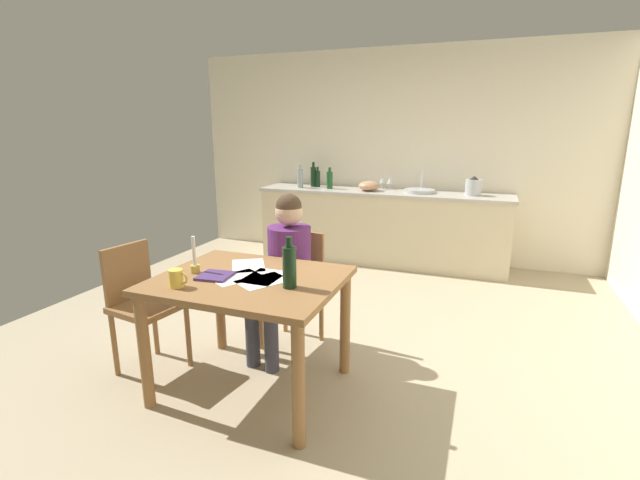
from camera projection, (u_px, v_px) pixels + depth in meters
ground_plane at (316, 338)px, 3.62m from camera, size 5.20×5.20×0.04m
wall_back at (390, 156)px, 5.65m from camera, size 5.20×0.12×2.60m
kitchen_counter at (381, 226)px, 5.53m from camera, size 3.05×0.64×0.90m
dining_table at (250, 295)px, 2.74m from camera, size 1.11×0.92×0.76m
chair_at_table at (295, 283)px, 3.41m from camera, size 0.45×0.45×0.87m
person_seated at (285, 265)px, 3.24m from camera, size 0.37×0.62×1.19m
chair_side_empty at (142, 302)px, 3.02m from camera, size 0.46×0.46×0.89m
coffee_mug at (177, 278)px, 2.53m from camera, size 0.12×0.08×0.11m
candlestick at (195, 263)px, 2.78m from camera, size 0.06×0.06×0.24m
book_magazine at (215, 276)px, 2.71m from camera, size 0.21×0.21×0.02m
paper_letter at (237, 277)px, 2.71m from camera, size 0.33×0.36×0.00m
paper_bill at (263, 281)px, 2.65m from camera, size 0.33×0.36×0.00m
paper_envelope at (264, 277)px, 2.72m from camera, size 0.21×0.30×0.00m
paper_receipt at (248, 266)px, 2.94m from camera, size 0.33×0.36×0.00m
wine_bottle_on_table at (289, 266)px, 2.51m from camera, size 0.08×0.08×0.30m
sink_unit at (420, 191)px, 5.26m from camera, size 0.36×0.36×0.24m
bottle_oil at (300, 178)px, 5.68m from camera, size 0.07×0.07×0.29m
bottle_vinegar at (313, 176)px, 5.77m from camera, size 0.07×0.07×0.32m
bottle_wine_red at (318, 178)px, 5.75m from camera, size 0.06×0.06×0.26m
bottle_sauce at (330, 180)px, 5.59m from camera, size 0.08×0.08×0.27m
mixing_bowl at (369, 186)px, 5.40m from camera, size 0.26×0.26×0.12m
stovetop_kettle at (473, 187)px, 5.03m from camera, size 0.18×0.18×0.22m
wine_glass_near_sink at (390, 181)px, 5.51m from camera, size 0.07×0.07×0.15m
wine_glass_by_kettle at (382, 180)px, 5.54m from camera, size 0.07×0.07×0.15m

